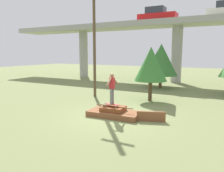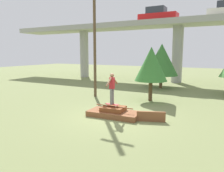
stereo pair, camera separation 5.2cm
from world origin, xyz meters
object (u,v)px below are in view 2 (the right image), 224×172
at_px(tree_behind_left, 162,60).
at_px(utility_pole, 95,33).
at_px(tree_mid_back, 151,64).
at_px(skateboard, 112,104).
at_px(car_on_overpass_right, 158,15).
at_px(skater, 112,86).

bearing_deg(tree_behind_left, utility_pole, -117.34).
bearing_deg(tree_mid_back, skateboard, -97.23).
distance_m(car_on_overpass_right, utility_pole, 10.76).
distance_m(skateboard, tree_behind_left, 10.22).
xyz_separation_m(car_on_overpass_right, utility_pole, (-1.39, -10.36, -2.57)).
height_order(car_on_overpass_right, utility_pole, utility_pole).
height_order(skateboard, tree_mid_back, tree_mid_back).
distance_m(skater, tree_mid_back, 4.52).
height_order(skater, car_on_overpass_right, car_on_overpass_right).
bearing_deg(tree_mid_back, car_on_overpass_right, 105.20).
distance_m(skater, utility_pole, 6.08).
height_order(tree_behind_left, tree_mid_back, tree_behind_left).
bearing_deg(skater, tree_behind_left, 91.94).
bearing_deg(car_on_overpass_right, tree_behind_left, -67.11).
height_order(utility_pole, tree_mid_back, utility_pole).
height_order(utility_pole, tree_behind_left, utility_pole).
distance_m(skater, tree_behind_left, 10.09).
relative_size(skateboard, skater, 0.47).
xyz_separation_m(utility_pole, tree_behind_left, (3.17, 6.14, -2.03)).
bearing_deg(skater, car_on_overpass_right, 98.47).
height_order(skater, utility_pole, utility_pole).
xyz_separation_m(car_on_overpass_right, tree_mid_back, (2.68, -9.86, -4.72)).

